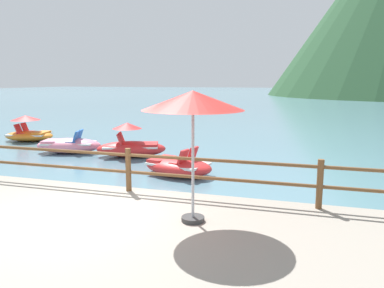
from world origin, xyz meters
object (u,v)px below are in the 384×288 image
pedal_boat_1 (29,132)px  pedal_boat_3 (69,145)px  beach_umbrella (193,102)px  pedal_boat_5 (131,146)px  pedal_boat_4 (178,166)px

pedal_boat_1 → pedal_boat_3: size_ratio=0.91×
beach_umbrella → pedal_boat_5: bearing=123.7°
beach_umbrella → pedal_boat_1: (-10.55, 8.43, -2.04)m
pedal_boat_3 → pedal_boat_5: 2.66m
pedal_boat_1 → pedal_boat_3: 4.07m
pedal_boat_3 → pedal_boat_4: size_ratio=1.11×
pedal_boat_4 → pedal_boat_5: size_ratio=0.88×
beach_umbrella → pedal_boat_4: bearing=112.1°
pedal_boat_1 → pedal_boat_4: (8.75, -4.00, -0.13)m
pedal_boat_1 → pedal_boat_4: bearing=-24.5°
pedal_boat_1 → pedal_boat_3: pedal_boat_1 is taller
pedal_boat_3 → beach_umbrella: bearing=-42.7°
beach_umbrella → pedal_boat_5: beach_umbrella is taller
pedal_boat_3 → pedal_boat_1: bearing=150.8°
pedal_boat_4 → pedal_boat_1: bearing=155.5°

